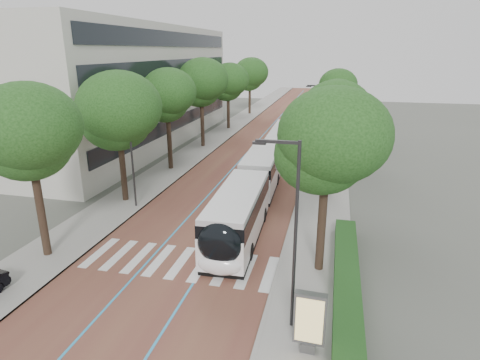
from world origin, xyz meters
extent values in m
plane|color=#51544C|center=(0.00, 0.00, 0.00)|extent=(160.00, 160.00, 0.00)
cube|color=brown|center=(0.00, 40.00, 0.01)|extent=(11.00, 140.00, 0.02)
cube|color=gray|center=(-7.50, 40.00, 0.06)|extent=(4.00, 140.00, 0.12)
cube|color=gray|center=(7.50, 40.00, 0.06)|extent=(4.00, 140.00, 0.12)
cube|color=gray|center=(-5.60, 40.00, 0.06)|extent=(0.20, 140.00, 0.14)
cube|color=gray|center=(5.60, 40.00, 0.06)|extent=(0.20, 140.00, 0.14)
cube|color=silver|center=(-4.80, 1.00, 0.03)|extent=(0.55, 3.60, 0.01)
cube|color=silver|center=(-3.55, 1.00, 0.03)|extent=(0.55, 3.60, 0.01)
cube|color=silver|center=(-2.30, 1.00, 0.03)|extent=(0.55, 3.60, 0.01)
cube|color=silver|center=(-1.05, 1.00, 0.03)|extent=(0.55, 3.60, 0.01)
cube|color=silver|center=(0.20, 1.00, 0.03)|extent=(0.55, 3.60, 0.01)
cube|color=silver|center=(1.45, 1.00, 0.03)|extent=(0.55, 3.60, 0.01)
cube|color=silver|center=(2.70, 1.00, 0.03)|extent=(0.55, 3.60, 0.01)
cube|color=silver|center=(3.95, 1.00, 0.03)|extent=(0.55, 3.60, 0.01)
cube|color=silver|center=(5.20, 1.00, 0.03)|extent=(0.55, 3.60, 0.01)
cube|color=#2995D0|center=(-1.60, 40.00, 0.02)|extent=(0.12, 126.00, 0.01)
cube|color=#2995D0|center=(1.60, 40.00, 0.02)|extent=(0.12, 126.00, 0.01)
cube|color=beige|center=(-19.50, 28.00, 7.00)|extent=(18.00, 40.00, 14.00)
cube|color=black|center=(-10.45, 28.00, 3.00)|extent=(0.12, 38.00, 1.60)
cube|color=black|center=(-10.45, 28.00, 6.20)|extent=(0.12, 38.00, 1.60)
cube|color=black|center=(-10.45, 28.00, 9.40)|extent=(0.12, 38.00, 1.60)
cube|color=black|center=(-10.45, 28.00, 12.40)|extent=(0.12, 38.00, 1.60)
cube|color=#1D4819|center=(9.10, 0.00, 0.52)|extent=(1.20, 14.00, 0.80)
cylinder|color=#2C2B2E|center=(6.80, -3.00, 4.12)|extent=(0.14, 0.14, 8.00)
cube|color=#2C2B2E|center=(6.00, -3.00, 8.02)|extent=(1.70, 0.12, 0.12)
cube|color=#2C2B2E|center=(5.30, -3.00, 7.94)|extent=(0.50, 0.20, 0.10)
cylinder|color=#2C2B2E|center=(6.80, 22.00, 4.12)|extent=(0.14, 0.14, 8.00)
cube|color=#2C2B2E|center=(6.00, 22.00, 8.02)|extent=(1.70, 0.12, 0.12)
cube|color=#2C2B2E|center=(5.30, 22.00, 7.94)|extent=(0.50, 0.20, 0.10)
cylinder|color=#2C2B2E|center=(-6.10, 8.00, 4.12)|extent=(0.14, 0.14, 8.00)
cylinder|color=black|center=(-7.50, 0.00, 2.47)|extent=(0.44, 0.44, 4.93)
ellipsoid|color=#193F14|center=(-7.50, 0.00, 6.95)|extent=(5.32, 5.32, 4.52)
cylinder|color=black|center=(-7.50, 9.00, 2.39)|extent=(0.44, 0.44, 4.79)
ellipsoid|color=#193F14|center=(-7.50, 9.00, 6.75)|extent=(6.11, 6.11, 5.19)
cylinder|color=black|center=(-7.50, 18.00, 2.48)|extent=(0.44, 0.44, 4.96)
ellipsoid|color=#193F14|center=(-7.50, 18.00, 6.98)|extent=(5.12, 5.12, 4.36)
cylinder|color=black|center=(-7.50, 28.00, 2.62)|extent=(0.44, 0.44, 5.24)
ellipsoid|color=#193F14|center=(-7.50, 28.00, 7.39)|extent=(5.87, 5.87, 4.99)
cylinder|color=black|center=(-7.50, 40.00, 2.34)|extent=(0.44, 0.44, 4.67)
ellipsoid|color=#193F14|center=(-7.50, 40.00, 6.59)|extent=(5.59, 5.59, 4.75)
cylinder|color=black|center=(-7.50, 55.00, 2.43)|extent=(0.44, 0.44, 4.86)
ellipsoid|color=#193F14|center=(-7.50, 55.00, 6.84)|extent=(6.12, 6.12, 5.20)
cylinder|color=black|center=(7.70, 2.00, 2.42)|extent=(0.44, 0.44, 4.84)
ellipsoid|color=#193F14|center=(7.70, 2.00, 6.82)|extent=(5.44, 5.44, 4.62)
cylinder|color=black|center=(7.70, 14.00, 2.24)|extent=(0.44, 0.44, 4.47)
ellipsoid|color=#193F14|center=(7.70, 14.00, 6.30)|extent=(5.39, 5.39, 4.58)
cylinder|color=black|center=(7.70, 28.00, 1.94)|extent=(0.44, 0.44, 3.88)
ellipsoid|color=#193F14|center=(7.70, 28.00, 5.47)|extent=(5.31, 5.31, 4.51)
cylinder|color=black|center=(7.70, 44.00, 2.05)|extent=(0.44, 0.44, 4.11)
ellipsoid|color=#193F14|center=(7.70, 44.00, 5.79)|extent=(5.56, 5.56, 4.73)
cylinder|color=black|center=(2.47, 9.61, 1.77)|extent=(2.33, 0.98, 2.30)
cube|color=white|center=(2.65, 4.49, 1.26)|extent=(2.83, 9.44, 1.82)
cube|color=black|center=(2.65, 4.49, 2.40)|extent=(2.86, 9.26, 0.97)
cube|color=#B8B8BA|center=(2.65, 4.49, 3.04)|extent=(2.77, 9.25, 0.31)
cube|color=black|center=(2.65, 4.49, 0.17)|extent=(2.76, 9.07, 0.35)
cube|color=white|center=(2.32, 13.93, 1.26)|extent=(2.77, 7.82, 1.82)
cube|color=black|center=(2.32, 13.93, 2.40)|extent=(2.80, 7.67, 0.97)
cube|color=#B8B8BA|center=(2.32, 13.93, 3.04)|extent=(2.71, 7.67, 0.31)
cube|color=black|center=(2.32, 13.93, 0.17)|extent=(2.71, 7.51, 0.35)
ellipsoid|color=black|center=(2.80, -0.04, 2.00)|extent=(2.39, 1.18, 2.28)
ellipsoid|color=white|center=(2.81, -0.09, 0.86)|extent=(2.38, 1.08, 1.14)
cylinder|color=black|center=(1.60, 2.17, 0.50)|extent=(0.33, 1.01, 1.00)
cylinder|color=black|center=(3.85, 2.25, 0.50)|extent=(0.33, 1.01, 1.00)
cylinder|color=black|center=(1.13, 15.56, 0.50)|extent=(0.33, 1.01, 1.00)
cylinder|color=black|center=(3.39, 15.64, 0.50)|extent=(0.33, 1.01, 1.00)
cylinder|color=black|center=(1.41, 7.53, 0.50)|extent=(0.33, 1.01, 1.00)
cylinder|color=black|center=(3.67, 7.60, 0.50)|extent=(0.33, 1.01, 1.00)
cube|color=white|center=(2.61, 25.28, 1.26)|extent=(2.84, 12.07, 1.82)
cube|color=black|center=(2.61, 25.28, 2.40)|extent=(2.87, 11.83, 0.97)
cube|color=#B8B8BA|center=(2.61, 25.28, 3.04)|extent=(2.78, 11.82, 0.31)
cube|color=black|center=(2.61, 25.28, 0.17)|extent=(2.78, 11.58, 0.35)
ellipsoid|color=black|center=(2.78, 19.43, 2.00)|extent=(2.38, 1.17, 2.28)
ellipsoid|color=white|center=(2.78, 19.38, 0.86)|extent=(2.38, 1.07, 1.14)
cylinder|color=black|center=(1.59, 21.65, 0.50)|extent=(0.33, 1.01, 1.00)
cylinder|color=black|center=(3.85, 21.71, 0.50)|extent=(0.33, 1.01, 1.00)
cylinder|color=black|center=(1.38, 29.04, 0.50)|extent=(0.33, 1.01, 1.00)
cylinder|color=black|center=(3.64, 29.11, 0.50)|extent=(0.33, 1.01, 1.00)
cube|color=white|center=(2.69, 38.22, 1.26)|extent=(2.55, 12.01, 1.82)
cube|color=black|center=(2.69, 38.22, 2.40)|extent=(2.59, 11.77, 0.97)
cube|color=#B8B8BA|center=(2.69, 38.22, 3.04)|extent=(2.50, 11.77, 0.31)
cube|color=black|center=(2.69, 38.22, 0.17)|extent=(2.50, 11.53, 0.35)
ellipsoid|color=black|center=(2.72, 32.37, 2.00)|extent=(2.35, 1.11, 2.28)
ellipsoid|color=white|center=(2.72, 32.32, 0.86)|extent=(2.35, 1.01, 1.14)
cylinder|color=black|center=(1.58, 34.62, 0.50)|extent=(0.30, 1.00, 1.00)
cylinder|color=black|center=(3.84, 34.63, 0.50)|extent=(0.30, 1.00, 1.00)
cylinder|color=black|center=(1.54, 42.02, 0.50)|extent=(0.30, 1.00, 1.00)
cylinder|color=black|center=(3.80, 42.03, 0.50)|extent=(0.30, 1.00, 1.00)
cube|color=#59595B|center=(7.60, -4.35, 0.31)|extent=(0.59, 0.50, 0.38)
cube|color=#59595B|center=(7.60, -4.35, 1.58)|extent=(1.24, 0.38, 2.17)
cube|color=#D9BF73|center=(7.59, -4.53, 1.58)|extent=(1.04, 0.07, 1.88)
camera|label=1|loc=(8.00, -17.40, 11.25)|focal=30.00mm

